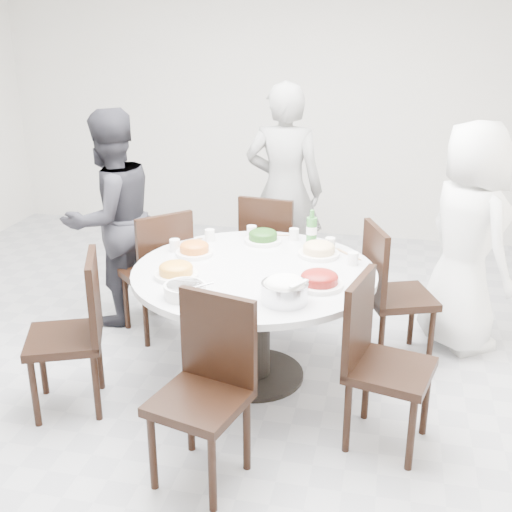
% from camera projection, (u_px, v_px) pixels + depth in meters
% --- Properties ---
extents(floor, '(6.00, 6.00, 0.01)m').
position_uv_depth(floor, '(205.00, 368.00, 4.28)').
color(floor, '#A9AAAE').
rests_on(floor, ground).
extents(wall_back, '(6.00, 0.01, 2.80)m').
position_uv_depth(wall_back, '(285.00, 100.00, 6.54)').
color(wall_back, silver).
rests_on(wall_back, ground).
extents(dining_table, '(1.50, 1.50, 0.75)m').
position_uv_depth(dining_table, '(254.00, 324.00, 4.06)').
color(dining_table, silver).
rests_on(dining_table, floor).
extents(chair_ne, '(0.54, 0.54, 0.95)m').
position_uv_depth(chair_ne, '(400.00, 294.00, 4.25)').
color(chair_ne, black).
rests_on(chair_ne, floor).
extents(chair_n, '(0.47, 0.47, 0.95)m').
position_uv_depth(chair_n, '(273.00, 251.00, 5.03)').
color(chair_n, black).
rests_on(chair_n, floor).
extents(chair_nw, '(0.59, 0.59, 0.95)m').
position_uv_depth(chair_nw, '(155.00, 272.00, 4.62)').
color(chair_nw, black).
rests_on(chair_nw, floor).
extents(chair_sw, '(0.55, 0.55, 0.95)m').
position_uv_depth(chair_sw, '(64.00, 335.00, 3.71)').
color(chair_sw, black).
rests_on(chair_sw, floor).
extents(chair_s, '(0.52, 0.52, 0.95)m').
position_uv_depth(chair_s, '(199.00, 397.00, 3.10)').
color(chair_s, black).
rests_on(chair_s, floor).
extents(chair_se, '(0.51, 0.51, 0.95)m').
position_uv_depth(chair_se, '(391.00, 366.00, 3.38)').
color(chair_se, black).
rests_on(chair_se, floor).
extents(diner_right, '(0.83, 0.93, 1.59)m').
position_uv_depth(diner_right, '(468.00, 238.00, 4.34)').
color(diner_right, white).
rests_on(diner_right, floor).
extents(diner_middle, '(0.64, 0.42, 1.74)m').
position_uv_depth(diner_middle, '(284.00, 191.00, 5.22)').
color(diner_middle, black).
rests_on(diner_middle, floor).
extents(diner_left, '(0.92, 0.98, 1.61)m').
position_uv_depth(diner_left, '(111.00, 219.00, 4.73)').
color(diner_left, '#222227').
rests_on(diner_left, floor).
extents(dish_greens, '(0.25, 0.25, 0.07)m').
position_uv_depth(dish_greens, '(263.00, 238.00, 4.38)').
color(dish_greens, white).
rests_on(dish_greens, dining_table).
extents(dish_pale, '(0.27, 0.27, 0.07)m').
position_uv_depth(dish_pale, '(319.00, 251.00, 4.14)').
color(dish_pale, white).
rests_on(dish_pale, dining_table).
extents(dish_orange, '(0.24, 0.24, 0.07)m').
position_uv_depth(dish_orange, '(194.00, 250.00, 4.15)').
color(dish_orange, white).
rests_on(dish_orange, dining_table).
extents(dish_redbrown, '(0.28, 0.28, 0.07)m').
position_uv_depth(dish_redbrown, '(319.00, 281.00, 3.66)').
color(dish_redbrown, white).
rests_on(dish_redbrown, dining_table).
extents(dish_tofu, '(0.26, 0.26, 0.07)m').
position_uv_depth(dish_tofu, '(176.00, 272.00, 3.80)').
color(dish_tofu, white).
rests_on(dish_tofu, dining_table).
extents(rice_bowl, '(0.26, 0.26, 0.11)m').
position_uv_depth(rice_bowl, '(285.00, 292.00, 3.46)').
color(rice_bowl, silver).
rests_on(rice_bowl, dining_table).
extents(soup_bowl, '(0.23, 0.23, 0.07)m').
position_uv_depth(soup_bowl, '(185.00, 291.00, 3.53)').
color(soup_bowl, white).
rests_on(soup_bowl, dining_table).
extents(beverage_bottle, '(0.07, 0.07, 0.25)m').
position_uv_depth(beverage_bottle, '(312.00, 228.00, 4.30)').
color(beverage_bottle, '#2E742E').
rests_on(beverage_bottle, dining_table).
extents(tea_cups, '(0.07, 0.07, 0.08)m').
position_uv_depth(tea_cups, '(274.00, 234.00, 4.45)').
color(tea_cups, white).
rests_on(tea_cups, dining_table).
extents(chopsticks, '(0.24, 0.04, 0.01)m').
position_uv_depth(chopsticks, '(275.00, 236.00, 4.49)').
color(chopsticks, tan).
rests_on(chopsticks, dining_table).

